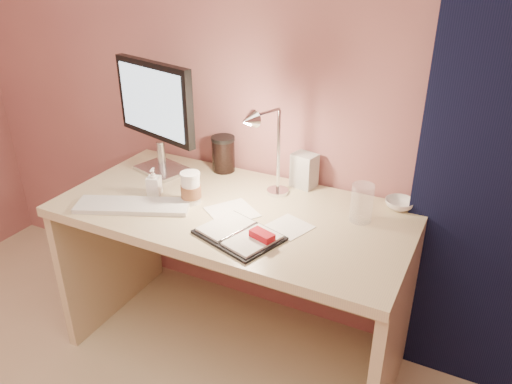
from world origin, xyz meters
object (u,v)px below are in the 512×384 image
at_px(desk, 243,247).
at_px(desk_lamp, 277,147).
at_px(lotion_bottle, 154,182).
at_px(dark_jar, 223,156).
at_px(coffee_cup, 191,189).
at_px(clear_cup, 362,203).
at_px(monitor, 157,108).
at_px(product_box, 304,170).
at_px(planner, 241,234).
at_px(keyboard, 133,206).
at_px(bowl, 400,204).

distance_m(desk, desk_lamp, 0.49).
bearing_deg(lotion_bottle, dark_jar, 68.73).
relative_size(dark_jar, desk_lamp, 0.38).
bearing_deg(coffee_cup, dark_jar, 97.49).
bearing_deg(clear_cup, desk, -173.35).
xyz_separation_m(monitor, product_box, (0.64, 0.14, -0.23)).
distance_m(coffee_cup, product_box, 0.49).
distance_m(coffee_cup, clear_cup, 0.67).
relative_size(planner, dark_jar, 2.29).
height_order(clear_cup, lotion_bottle, clear_cup).
xyz_separation_m(planner, dark_jar, (-0.35, 0.48, 0.06)).
bearing_deg(dark_jar, lotion_bottle, -111.27).
bearing_deg(coffee_cup, planner, -25.49).
relative_size(keyboard, dark_jar, 3.05).
distance_m(monitor, product_box, 0.69).
relative_size(bowl, desk_lamp, 0.30).
height_order(bowl, desk_lamp, desk_lamp).
distance_m(desk, monitor, 0.71).
bearing_deg(dark_jar, coffee_cup, -82.51).
bearing_deg(coffee_cup, desk, 32.56).
relative_size(monitor, desk_lamp, 1.29).
height_order(desk, planner, planner).
bearing_deg(bowl, planner, -133.92).
xyz_separation_m(bowl, lotion_bottle, (-0.94, -0.34, 0.04)).
xyz_separation_m(coffee_cup, desk_lamp, (0.31, 0.14, 0.18)).
relative_size(clear_cup, product_box, 0.99).
distance_m(desk, planner, 0.37).
distance_m(planner, desk_lamp, 0.37).
bearing_deg(clear_cup, keyboard, -159.71).
bearing_deg(monitor, planner, -14.42).
bearing_deg(keyboard, dark_jar, 50.16).
distance_m(monitor, clear_cup, 0.97).
xyz_separation_m(dark_jar, product_box, (0.39, 0.01, 0.00)).
bearing_deg(planner, lotion_bottle, -177.96).
bearing_deg(lotion_bottle, coffee_cup, 2.43).
relative_size(desk, bowl, 12.09).
distance_m(planner, product_box, 0.50).
bearing_deg(monitor, desk, 4.53).
bearing_deg(product_box, bowl, 10.31).
xyz_separation_m(product_box, desk_lamp, (-0.04, -0.20, 0.17)).
bearing_deg(bowl, desk_lamp, -157.47).
height_order(monitor, lotion_bottle, monitor).
xyz_separation_m(clear_cup, lotion_bottle, (-0.82, -0.17, -0.01)).
height_order(keyboard, product_box, product_box).
xyz_separation_m(bowl, dark_jar, (-0.80, 0.01, 0.05)).
height_order(monitor, planner, monitor).
xyz_separation_m(monitor, planner, (0.60, -0.35, -0.29)).
height_order(desk, bowl, bowl).
bearing_deg(planner, dark_jar, 143.87).
bearing_deg(coffee_cup, lotion_bottle, -177.57).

